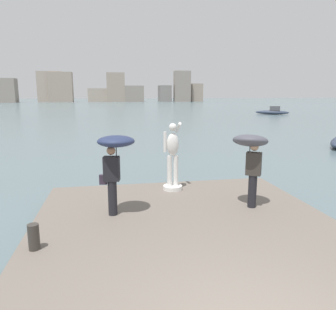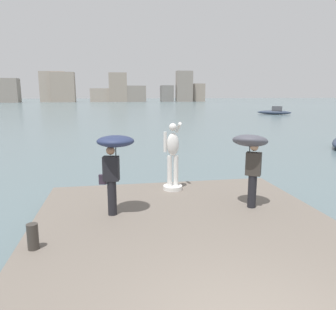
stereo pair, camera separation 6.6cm
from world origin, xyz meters
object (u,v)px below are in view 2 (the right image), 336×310
mooring_bollard (33,236)px  boat_near (275,112)px  statue_white_figure (173,159)px  onlooker_right (251,150)px  onlooker_left (114,154)px

mooring_bollard → boat_near: (28.01, 43.42, -0.20)m
mooring_bollard → statue_white_figure: bearing=45.3°
onlooker_right → boat_near: onlooker_right is taller
onlooker_right → statue_white_figure: bearing=132.5°
onlooker_left → onlooker_right: size_ratio=1.00×
onlooker_right → boat_near: bearing=61.3°
onlooker_left → mooring_bollard: onlooker_left is taller
statue_white_figure → boat_near: 46.98m
statue_white_figure → mooring_bollard: size_ratio=4.15×
onlooker_left → boat_near: (26.42, 41.84, -1.48)m
onlooker_right → mooring_bollard: bearing=-163.1°
onlooker_right → boat_near: (22.91, 41.87, -1.46)m
statue_white_figure → boat_near: size_ratio=0.41×
onlooker_left → boat_near: bearing=57.7°
statue_white_figure → onlooker_left: statue_white_figure is taller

